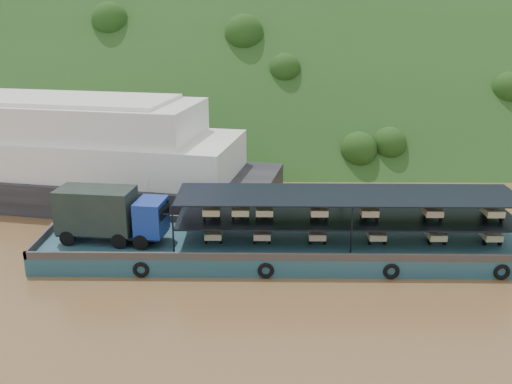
{
  "coord_description": "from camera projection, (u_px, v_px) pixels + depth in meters",
  "views": [
    {
      "loc": [
        -1.42,
        -38.17,
        16.52
      ],
      "look_at": [
        -2.0,
        3.0,
        3.2
      ],
      "focal_mm": 40.0,
      "sensor_mm": 36.0,
      "label": 1
    }
  ],
  "objects": [
    {
      "name": "hillside",
      "position": [
        275.0,
        139.0,
        75.63
      ],
      "size": [
        140.0,
        39.6,
        39.6
      ],
      "primitive_type": "cube",
      "rotation": [
        0.79,
        0.0,
        0.0
      ],
      "color": "#1C3814",
      "rests_on": "ground"
    },
    {
      "name": "ground",
      "position": [
        283.0,
        247.0,
        41.38
      ],
      "size": [
        160.0,
        160.0,
        0.0
      ],
      "primitive_type": "plane",
      "color": "brown",
      "rests_on": "ground"
    },
    {
      "name": "cargo_barge",
      "position": [
        274.0,
        240.0,
        39.45
      ],
      "size": [
        35.0,
        7.18,
        4.93
      ],
      "color": "#163F4F",
      "rests_on": "ground"
    },
    {
      "name": "passenger_ferry",
      "position": [
        29.0,
        153.0,
        51.83
      ],
      "size": [
        46.51,
        19.63,
        9.15
      ],
      "rotation": [
        0.0,
        0.0,
        -0.19
      ],
      "color": "black",
      "rests_on": "ground"
    }
  ]
}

